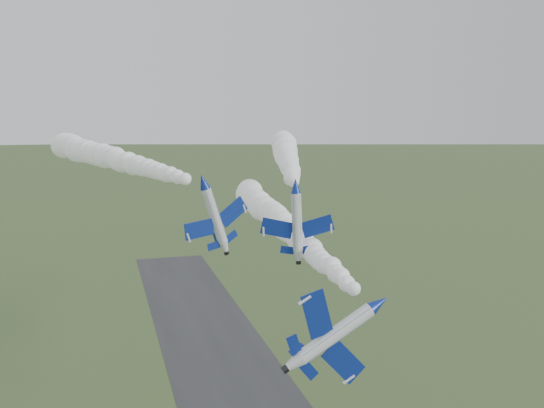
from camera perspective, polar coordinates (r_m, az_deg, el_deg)
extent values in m
cylinder|color=silver|center=(70.44, 10.02, -9.20)|extent=(2.76, 9.57, 2.30)
cone|color=navy|center=(65.56, 12.58, -10.65)|extent=(2.42, 2.59, 2.30)
cone|color=silver|center=(75.28, 7.89, -7.97)|extent=(2.40, 2.14, 2.30)
cylinder|color=black|center=(76.25, 7.51, -7.74)|extent=(1.20, 0.73, 1.16)
ellipsoid|color=black|center=(68.60, 11.43, -9.46)|extent=(1.69, 3.32, 1.53)
cube|color=navy|center=(69.56, 8.43, -6.91)|extent=(2.78, 2.83, 4.61)
cube|color=navy|center=(72.86, 10.66, -11.13)|extent=(2.78, 2.83, 4.61)
cube|color=navy|center=(73.59, 7.66, -7.07)|extent=(1.25, 1.30, 2.03)
cube|color=navy|center=(75.28, 8.82, -9.25)|extent=(1.25, 1.30, 2.03)
cube|color=navy|center=(74.56, 9.24, -7.59)|extent=(2.32, 1.91, 1.32)
cylinder|color=silver|center=(83.16, -6.50, 2.11)|extent=(4.50, 8.25, 1.84)
cone|color=navy|center=(78.78, -4.65, 1.77)|extent=(2.46, 2.62, 1.84)
cone|color=silver|center=(87.45, -8.09, 2.40)|extent=(2.32, 2.26, 1.84)
cylinder|color=black|center=(88.30, -8.39, 2.46)|extent=(1.07, 0.86, 0.93)
ellipsoid|color=black|center=(81.22, -5.88, 2.33)|extent=(2.10, 3.03, 1.23)
cube|color=navy|center=(82.69, -8.37, 1.28)|extent=(4.78, 3.63, 1.57)
cube|color=navy|center=(85.13, -5.13, 2.83)|extent=(4.78, 3.63, 1.57)
cube|color=navy|center=(86.07, -8.67, 1.95)|extent=(2.11, 1.63, 0.72)
cube|color=navy|center=(87.33, -6.98, 2.75)|extent=(2.11, 1.63, 0.72)
cube|color=navy|center=(86.17, -8.00, 3.11)|extent=(1.28, 1.73, 2.05)
cylinder|color=silver|center=(86.67, 2.24, 1.71)|extent=(3.59, 8.37, 1.54)
cone|color=navy|center=(81.52, 2.46, 1.26)|extent=(2.04, 2.48, 1.54)
cone|color=silver|center=(91.63, 2.04, 2.09)|extent=(1.94, 2.10, 1.54)
cylinder|color=black|center=(92.61, 2.01, 2.16)|extent=(0.90, 0.77, 0.78)
ellipsoid|color=black|center=(84.50, 2.31, 1.90)|extent=(1.71, 3.00, 1.02)
cube|color=navy|center=(87.35, 0.28, 1.59)|extent=(4.97, 3.43, 0.33)
cube|color=navy|center=(87.68, 4.13, 1.76)|extent=(4.97, 3.43, 0.33)
cube|color=navy|center=(90.69, 1.09, 1.98)|extent=(2.18, 1.55, 0.18)
cube|color=navy|center=(90.85, 3.07, 2.07)|extent=(2.18, 1.55, 0.18)
cube|color=navy|center=(90.38, 2.05, 2.81)|extent=(0.61, 1.57, 2.16)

